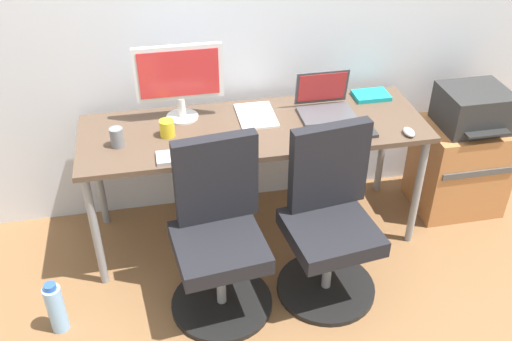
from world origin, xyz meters
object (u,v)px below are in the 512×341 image
(office_chair_right, at_px, (329,223))
(office_chair_left, at_px, (219,237))
(side_cabinet, at_px, (459,166))
(coffee_mug, at_px, (167,128))
(open_laptop, at_px, (325,103))
(printer, at_px, (473,108))
(desktop_monitor, at_px, (179,77))
(water_bottle_on_floor, at_px, (56,308))

(office_chair_right, bearing_deg, office_chair_left, 179.98)
(side_cabinet, xyz_separation_m, coffee_mug, (-1.81, -0.03, 0.50))
(office_chair_left, distance_m, open_laptop, 1.00)
(printer, distance_m, desktop_monitor, 1.75)
(printer, relative_size, open_laptop, 1.29)
(printer, distance_m, coffee_mug, 1.81)
(desktop_monitor, relative_size, coffee_mug, 5.22)
(water_bottle_on_floor, height_order, desktop_monitor, desktop_monitor)
(office_chair_left, relative_size, office_chair_right, 1.00)
(printer, bearing_deg, office_chair_right, -153.02)
(water_bottle_on_floor, height_order, coffee_mug, coffee_mug)
(open_laptop, height_order, coffee_mug, open_laptop)
(water_bottle_on_floor, relative_size, open_laptop, 1.00)
(side_cabinet, bearing_deg, printer, -90.00)
(side_cabinet, xyz_separation_m, open_laptop, (-0.90, 0.07, 0.51))
(office_chair_left, relative_size, side_cabinet, 1.58)
(office_chair_right, bearing_deg, side_cabinet, 27.02)
(desktop_monitor, bearing_deg, water_bottle_on_floor, -135.23)
(office_chair_left, distance_m, side_cabinet, 1.70)
(water_bottle_on_floor, bearing_deg, office_chair_left, 3.79)
(open_laptop, bearing_deg, printer, -4.23)
(office_chair_right, distance_m, printer, 1.20)
(office_chair_left, relative_size, water_bottle_on_floor, 3.03)
(desktop_monitor, xyz_separation_m, coffee_mug, (-0.10, -0.18, -0.20))
(office_chair_right, relative_size, printer, 2.35)
(printer, relative_size, coffee_mug, 4.35)
(desktop_monitor, height_order, open_laptop, desktop_monitor)
(coffee_mug, bearing_deg, open_laptop, 5.87)
(side_cabinet, height_order, coffee_mug, coffee_mug)
(printer, xyz_separation_m, coffee_mug, (-1.81, -0.03, 0.08))
(side_cabinet, relative_size, coffee_mug, 6.45)
(office_chair_right, relative_size, side_cabinet, 1.58)
(office_chair_left, bearing_deg, coffee_mug, 111.13)
(office_chair_right, distance_m, side_cabinet, 1.17)
(water_bottle_on_floor, bearing_deg, open_laptop, 22.68)
(side_cabinet, xyz_separation_m, water_bottle_on_floor, (-2.46, -0.58, -0.15))
(office_chair_right, height_order, open_laptop, open_laptop)
(side_cabinet, bearing_deg, office_chair_right, -152.98)
(water_bottle_on_floor, relative_size, coffee_mug, 3.37)
(office_chair_left, xyz_separation_m, side_cabinet, (1.62, 0.53, -0.13))
(side_cabinet, bearing_deg, desktop_monitor, 174.81)
(office_chair_left, xyz_separation_m, desktop_monitor, (-0.10, 0.68, 0.58))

